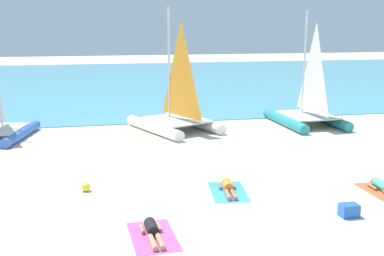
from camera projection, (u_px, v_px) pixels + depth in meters
name	position (u px, v px, depth m)	size (l,w,h in m)	color
ground_plane	(174.00, 133.00, 22.80)	(120.00, 120.00, 0.00)	beige
ocean_water	(135.00, 80.00, 44.14)	(120.00, 40.00, 0.05)	#4C9EB7
sailboat_white	(176.00, 113.00, 23.12)	(4.56, 5.43, 6.04)	white
sailboat_teal	(307.00, 109.00, 24.34)	(3.08, 4.65, 5.92)	teal
towel_left	(153.00, 236.00, 11.59)	(1.10, 1.90, 0.01)	#D84C99
sunbather_left	(152.00, 231.00, 11.63)	(0.56, 1.57, 0.30)	black
towel_middle	(228.00, 192.00, 14.71)	(1.10, 1.90, 0.01)	#338CD8
sunbather_middle	(228.00, 187.00, 14.75)	(0.60, 1.57, 0.30)	orange
sunbather_right	(384.00, 188.00, 14.70)	(0.55, 1.56, 0.30)	#3FB28C
beach_ball	(86.00, 187.00, 14.73)	(0.30, 0.30, 0.30)	yellow
cooler_box	(349.00, 210.00, 12.77)	(0.50, 0.36, 0.36)	blue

